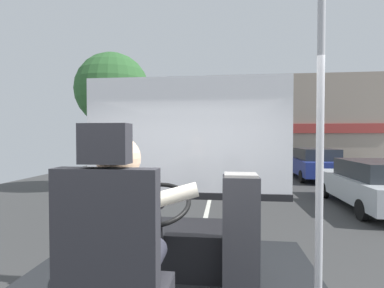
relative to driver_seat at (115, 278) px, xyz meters
The scene contains 13 objects.
ground 9.39m from the driver_seat, 89.58° to the left, with size 18.00×44.00×0.06m.
driver_seat is the anchor object (origin of this frame).
bus_driver 0.22m from the driver_seat, 90.00° to the left, with size 0.78×0.59×0.80m.
steering_console 1.29m from the driver_seat, 90.00° to the left, with size 1.10×0.99×0.84m.
handrail_pole 1.28m from the driver_seat, 22.03° to the left, with size 0.04×0.04×2.07m.
fare_box 1.11m from the driver_seat, 53.94° to the left, with size 0.28×0.24×0.94m.
windshield_panel 2.17m from the driver_seat, 88.16° to the left, with size 2.50×0.08×1.48m.
street_tree 9.99m from the driver_seat, 111.87° to the left, with size 2.72×2.72×5.11m.
shop_building 21.12m from the driver_seat, 75.50° to the left, with size 11.64×5.44×6.04m.
parked_car_silver 8.63m from the driver_seat, 56.36° to the left, with size 2.04×4.15×1.35m.
parked_car_blue 13.60m from the driver_seat, 69.49° to the left, with size 1.93×4.06×1.46m.
parked_car_charcoal 18.71m from the driver_seat, 75.23° to the left, with size 1.96×4.45×1.27m.
parked_car_white 24.50m from the driver_seat, 78.15° to the left, with size 1.99×3.81×1.48m.
Camera 1 is at (0.46, -1.81, 2.03)m, focal length 26.88 mm.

